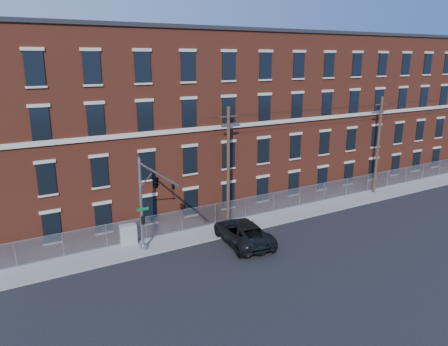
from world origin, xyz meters
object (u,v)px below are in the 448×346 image
traffic_signal_mast (152,189)px  utility_cabinet (128,234)px  utility_pole_near (228,165)px  pickup_truck (243,232)px

traffic_signal_mast → utility_cabinet: 5.92m
traffic_signal_mast → utility_cabinet: (-0.61, 3.82, -4.49)m
utility_pole_near → utility_cabinet: bearing=177.3°
utility_pole_near → utility_cabinet: (-8.61, 0.40, -4.44)m
utility_pole_near → utility_cabinet: utility_pole_near is taller
utility_cabinet → pickup_truck: bearing=-18.9°
pickup_truck → utility_pole_near: bearing=-96.2°
traffic_signal_mast → pickup_truck: bearing=-1.8°
pickup_truck → utility_cabinet: 8.72m
pickup_truck → utility_cabinet: (-7.72, 4.05, 0.02)m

